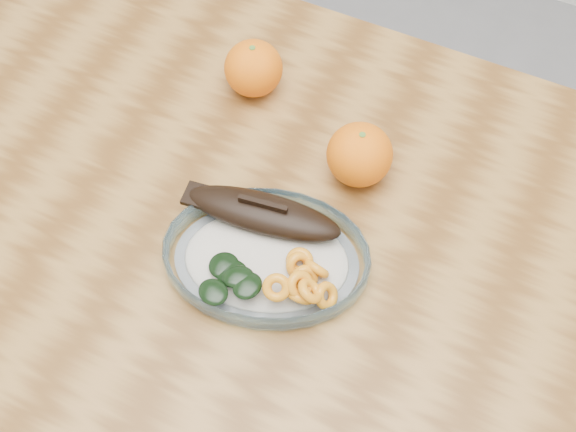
% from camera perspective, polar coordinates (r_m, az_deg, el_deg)
% --- Properties ---
extents(ground, '(3.00, 3.00, 0.00)m').
position_cam_1_polar(ground, '(1.58, -2.00, -15.03)').
color(ground, slate).
rests_on(ground, ground).
extents(dining_table, '(1.20, 0.80, 0.75)m').
position_cam_1_polar(dining_table, '(0.98, -3.15, -4.05)').
color(dining_table, brown).
rests_on(dining_table, ground).
extents(plated_meal, '(0.56, 0.56, 0.08)m').
position_cam_1_polar(plated_meal, '(0.85, -1.73, -3.09)').
color(plated_meal, white).
rests_on(plated_meal, dining_table).
extents(orange_left, '(0.08, 0.08, 0.08)m').
position_cam_1_polar(orange_left, '(1.00, -2.74, 11.58)').
color(orange_left, '#ED4204').
rests_on(orange_left, dining_table).
extents(orange_right, '(0.08, 0.08, 0.08)m').
position_cam_1_polar(orange_right, '(0.90, 5.68, 4.85)').
color(orange_right, '#ED4204').
rests_on(orange_right, dining_table).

